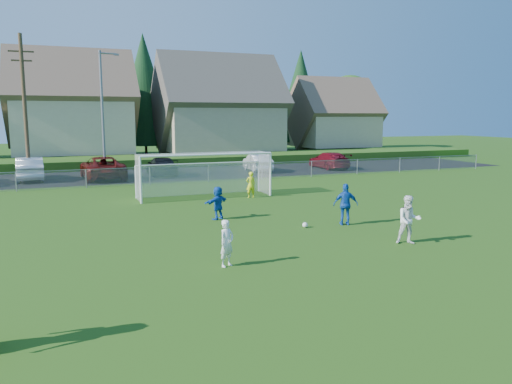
{
  "coord_description": "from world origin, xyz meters",
  "views": [
    {
      "loc": [
        -7.49,
        -10.95,
        4.53
      ],
      "look_at": [
        0.0,
        8.0,
        1.4
      ],
      "focal_mm": 35.0,
      "sensor_mm": 36.0,
      "label": 1
    }
  ],
  "objects_px": {
    "player_white_b": "(409,220)",
    "car_c": "(103,168)",
    "car_d": "(162,166)",
    "player_white_a": "(227,243)",
    "car_f": "(258,163)",
    "goalkeeper": "(251,185)",
    "car_b": "(30,169)",
    "soccer_ball": "(305,225)",
    "player_blue_b": "(218,203)",
    "player_blue_a": "(346,204)",
    "soccer_goal": "(203,168)",
    "car_g": "(329,160)"
  },
  "relations": [
    {
      "from": "car_d",
      "to": "player_white_a",
      "type": "bearing_deg",
      "value": 86.4
    },
    {
      "from": "player_white_a",
      "to": "car_g",
      "type": "xyz_separation_m",
      "value": [
        17.11,
        23.72,
        -0.01
      ]
    },
    {
      "from": "car_d",
      "to": "goalkeeper",
      "type": "bearing_deg",
      "value": 104.77
    },
    {
      "from": "goalkeeper",
      "to": "car_b",
      "type": "distance_m",
      "value": 17.43
    },
    {
      "from": "car_d",
      "to": "car_f",
      "type": "xyz_separation_m",
      "value": [
        7.85,
        -0.08,
        0.01
      ]
    },
    {
      "from": "soccer_ball",
      "to": "car_b",
      "type": "height_order",
      "value": "car_b"
    },
    {
      "from": "soccer_ball",
      "to": "player_white_a",
      "type": "xyz_separation_m",
      "value": [
        -4.62,
        -3.84,
        0.61
      ]
    },
    {
      "from": "car_c",
      "to": "car_d",
      "type": "relative_size",
      "value": 1.22
    },
    {
      "from": "car_g",
      "to": "car_d",
      "type": "bearing_deg",
      "value": 0.68
    },
    {
      "from": "soccer_ball",
      "to": "player_blue_a",
      "type": "distance_m",
      "value": 1.96
    },
    {
      "from": "goalkeeper",
      "to": "car_d",
      "type": "relative_size",
      "value": 0.3
    },
    {
      "from": "soccer_ball",
      "to": "player_blue_b",
      "type": "height_order",
      "value": "player_blue_b"
    },
    {
      "from": "player_blue_a",
      "to": "car_c",
      "type": "xyz_separation_m",
      "value": [
        -8.13,
        19.69,
        -0.05
      ]
    },
    {
      "from": "player_white_a",
      "to": "car_f",
      "type": "height_order",
      "value": "player_white_a"
    },
    {
      "from": "player_white_a",
      "to": "player_blue_a",
      "type": "height_order",
      "value": "player_blue_a"
    },
    {
      "from": "car_g",
      "to": "player_white_b",
      "type": "bearing_deg",
      "value": 68.01
    },
    {
      "from": "player_blue_b",
      "to": "car_g",
      "type": "bearing_deg",
      "value": -163.01
    },
    {
      "from": "player_blue_b",
      "to": "goalkeeper",
      "type": "bearing_deg",
      "value": -155.84
    },
    {
      "from": "player_blue_a",
      "to": "car_d",
      "type": "xyz_separation_m",
      "value": [
        -3.76,
        20.24,
        -0.17
      ]
    },
    {
      "from": "player_white_a",
      "to": "car_c",
      "type": "relative_size",
      "value": 0.24
    },
    {
      "from": "car_d",
      "to": "car_f",
      "type": "distance_m",
      "value": 7.85
    },
    {
      "from": "player_blue_a",
      "to": "player_white_b",
      "type": "bearing_deg",
      "value": 118.58
    },
    {
      "from": "car_d",
      "to": "player_white_b",
      "type": "bearing_deg",
      "value": 102.74
    },
    {
      "from": "car_b",
      "to": "player_white_a",
      "type": "bearing_deg",
      "value": 101.62
    },
    {
      "from": "soccer_ball",
      "to": "goalkeeper",
      "type": "height_order",
      "value": "goalkeeper"
    },
    {
      "from": "player_white_b",
      "to": "car_c",
      "type": "relative_size",
      "value": 0.3
    },
    {
      "from": "player_white_a",
      "to": "car_d",
      "type": "xyz_separation_m",
      "value": [
        2.67,
        23.94,
        -0.02
      ]
    },
    {
      "from": "car_c",
      "to": "car_d",
      "type": "height_order",
      "value": "car_c"
    },
    {
      "from": "player_white_b",
      "to": "car_b",
      "type": "xyz_separation_m",
      "value": [
        -13.4,
        24.35,
        -0.06
      ]
    },
    {
      "from": "soccer_ball",
      "to": "player_blue_b",
      "type": "xyz_separation_m",
      "value": [
        -2.8,
        2.93,
        0.62
      ]
    },
    {
      "from": "player_white_b",
      "to": "car_d",
      "type": "height_order",
      "value": "player_white_b"
    },
    {
      "from": "goalkeeper",
      "to": "player_blue_b",
      "type": "bearing_deg",
      "value": 57.85
    },
    {
      "from": "soccer_goal",
      "to": "car_g",
      "type": "bearing_deg",
      "value": 36.91
    },
    {
      "from": "player_blue_a",
      "to": "player_white_a",
      "type": "bearing_deg",
      "value": 51.64
    },
    {
      "from": "car_b",
      "to": "car_g",
      "type": "xyz_separation_m",
      "value": [
        23.66,
        -0.81,
        -0.11
      ]
    },
    {
      "from": "player_blue_a",
      "to": "soccer_goal",
      "type": "xyz_separation_m",
      "value": [
        -3.49,
        9.37,
        0.76
      ]
    },
    {
      "from": "player_blue_b",
      "to": "car_b",
      "type": "bearing_deg",
      "value": -95.71
    },
    {
      "from": "car_c",
      "to": "soccer_goal",
      "type": "height_order",
      "value": "soccer_goal"
    },
    {
      "from": "soccer_ball",
      "to": "car_c",
      "type": "distance_m",
      "value": 20.55
    },
    {
      "from": "player_blue_b",
      "to": "soccer_goal",
      "type": "relative_size",
      "value": 0.2
    },
    {
      "from": "car_d",
      "to": "car_c",
      "type": "bearing_deg",
      "value": 9.95
    },
    {
      "from": "player_blue_b",
      "to": "car_d",
      "type": "xyz_separation_m",
      "value": [
        0.85,
        17.17,
        -0.03
      ]
    },
    {
      "from": "car_b",
      "to": "car_c",
      "type": "xyz_separation_m",
      "value": [
        4.85,
        -1.14,
        0.0
      ]
    },
    {
      "from": "player_white_b",
      "to": "player_blue_b",
      "type": "height_order",
      "value": "player_white_b"
    },
    {
      "from": "soccer_ball",
      "to": "goalkeeper",
      "type": "distance_m",
      "value": 7.93
    },
    {
      "from": "soccer_ball",
      "to": "car_f",
      "type": "bearing_deg",
      "value": 73.59
    },
    {
      "from": "player_white_a",
      "to": "car_c",
      "type": "distance_m",
      "value": 23.45
    },
    {
      "from": "player_blue_a",
      "to": "car_b",
      "type": "height_order",
      "value": "player_blue_a"
    },
    {
      "from": "car_d",
      "to": "soccer_goal",
      "type": "bearing_deg",
      "value": 94.15
    },
    {
      "from": "player_blue_a",
      "to": "player_blue_b",
      "type": "bearing_deg",
      "value": -11.97
    }
  ]
}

